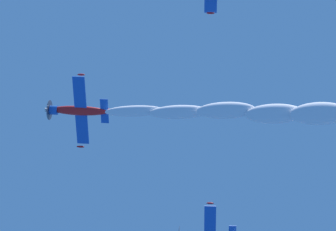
{
  "coord_description": "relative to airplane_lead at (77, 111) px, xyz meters",
  "views": [
    {
      "loc": [
        -17.13,
        2.54,
        1.41
      ],
      "look_at": [
        -2.9,
        -5.48,
        68.71
      ],
      "focal_mm": 70.52,
      "sensor_mm": 36.0,
      "label": 1
    }
  ],
  "objects": [
    {
      "name": "airplane_lead",
      "position": [
        0.0,
        0.0,
        0.0
      ],
      "size": [
        7.28,
        6.76,
        2.8
      ],
      "color": "red"
    },
    {
      "name": "smoke_trail_lead",
      "position": [
        -11.04,
        -19.24,
        -2.15
      ],
      "size": [
        16.52,
        27.36,
        4.55
      ],
      "color": "white"
    }
  ]
}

